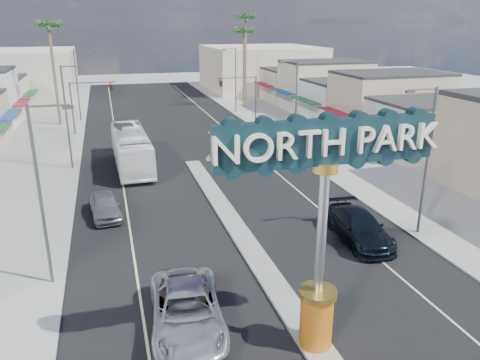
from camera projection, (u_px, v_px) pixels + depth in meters
ground at (190, 160)px, 44.38m from camera, size 160.00×160.00×0.00m
road at (190, 160)px, 44.37m from camera, size 20.00×120.00×0.01m
median_island at (235, 226)px, 29.79m from camera, size 1.30×30.00×0.16m
sidewalk_left at (32, 172)px, 40.70m from camera, size 8.00×120.00×0.12m
sidewalk_right at (325, 149)px, 48.02m from camera, size 8.00×120.00×0.12m
storefront_row_right at (352, 97)px, 61.52m from camera, size 12.00×42.00×6.00m
backdrop_far_left at (12, 75)px, 78.29m from camera, size 20.00×20.00×8.00m
backdrop_far_right at (261, 68)px, 89.79m from camera, size 20.00×20.00×8.00m
gateway_sign at (323, 211)px, 16.97m from camera, size 8.20×1.50×9.15m
traffic_signal_left at (88, 97)px, 53.34m from camera, size 5.09×0.45×6.00m
traffic_signal_right at (242, 91)px, 58.14m from camera, size 5.09×0.45×6.00m
streetlight_l_near at (43, 188)px, 21.82m from camera, size 2.03×0.22×9.00m
streetlight_l_mid at (68, 112)px, 40.02m from camera, size 2.03×0.22×9.00m
streetlight_l_far at (78, 82)px, 60.04m from camera, size 2.03×0.22×9.00m
streetlight_r_near at (425, 155)px, 27.27m from camera, size 2.03×0.22×9.00m
streetlight_r_mid at (295, 102)px, 45.47m from camera, size 2.03×0.22×9.00m
streetlight_r_far at (235, 77)px, 65.50m from camera, size 2.03×0.22×9.00m
palm_left_far at (49, 30)px, 55.48m from camera, size 2.60×2.60×13.10m
palm_right_mid at (244, 35)px, 68.03m from camera, size 2.60×2.60×12.10m
palm_right_far at (246, 22)px, 73.44m from camera, size 2.60×2.60×14.10m
suv_left at (187, 310)px, 19.71m from camera, size 3.55×6.70×1.79m
suv_right at (359, 227)px, 27.76m from camera, size 2.87×6.13×1.73m
car_parked_left at (105, 206)px, 31.24m from camera, size 2.29×4.73×1.56m
city_bus at (131, 148)px, 41.85m from camera, size 3.12×12.10×3.35m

